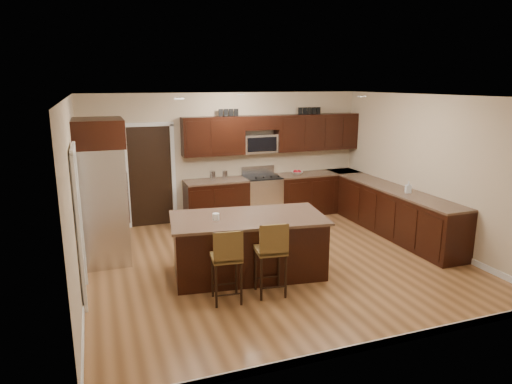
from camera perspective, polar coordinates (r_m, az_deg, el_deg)
name	(u,v)px	position (r m, az deg, el deg)	size (l,w,h in m)	color
floor	(275,261)	(7.68, 2.42, -8.67)	(6.00, 6.00, 0.00)	#99683D
ceiling	(277,96)	(7.12, 2.64, 11.90)	(6.00, 6.00, 0.00)	silver
wall_back	(228,157)	(9.84, -3.57, 4.44)	(6.00, 6.00, 0.00)	#C8B391
wall_left	(75,198)	(6.76, -21.71, -0.71)	(5.50, 5.50, 0.00)	#C8B391
wall_right	(429,170)	(8.85, 20.83, 2.54)	(5.50, 5.50, 0.00)	#C8B391
base_cabinets	(334,204)	(9.57, 9.74, -1.44)	(4.02, 3.96, 0.92)	black
upper_cabinets	(276,133)	(9.96, 2.47, 7.41)	(4.00, 0.33, 0.80)	black
range	(262,197)	(9.95, 0.75, -0.60)	(0.76, 0.64, 1.11)	silver
microwave	(260,144)	(9.87, 0.45, 6.08)	(0.76, 0.31, 0.40)	silver
doorway	(150,177)	(9.56, -13.06, 1.89)	(0.85, 0.03, 2.06)	black
pantry_door	(78,227)	(6.56, -21.35, -4.10)	(0.03, 0.80, 2.04)	white
letter_decor	(270,112)	(9.87, 1.72, 10.01)	(2.20, 0.03, 0.15)	black
island	(248,247)	(7.08, -1.00, -6.90)	(2.47, 1.51, 0.92)	black
stool_left	(227,258)	(6.09, -3.65, -8.18)	(0.43, 0.43, 1.04)	brown
stool_mid	(272,250)	(6.27, 1.98, -7.31)	(0.44, 0.44, 1.08)	brown
refrigerator	(102,190)	(7.81, -18.66, 0.23)	(0.79, 1.02, 2.35)	silver
floor_mat	(254,236)	(8.87, -0.20, -5.51)	(0.82, 0.55, 0.01)	brown
fruit_bowl	(297,173)	(10.15, 5.16, 2.41)	(0.25, 0.25, 0.06)	silver
soap_bottle	(408,187)	(8.84, 18.50, 0.58)	(0.10, 0.10, 0.21)	#B2B2B2
canister_tall	(213,176)	(9.50, -5.44, 2.03)	(0.12, 0.12, 0.19)	silver
canister_short	(225,175)	(9.57, -3.91, 2.12)	(0.11, 0.11, 0.18)	silver
island_jar	(216,217)	(6.77, -5.03, -3.09)	(0.10, 0.10, 0.10)	white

